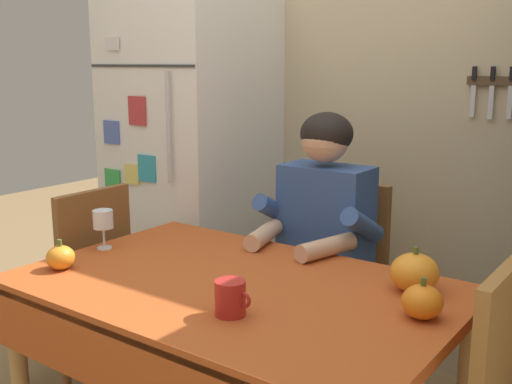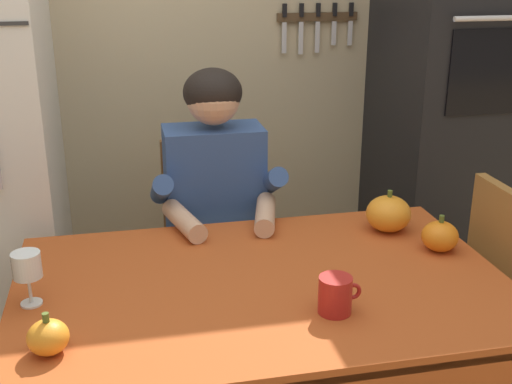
{
  "view_description": "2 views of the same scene",
  "coord_description": "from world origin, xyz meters",
  "px_view_note": "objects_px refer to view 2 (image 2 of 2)",
  "views": [
    {
      "loc": [
        1.15,
        -1.36,
        1.43
      ],
      "look_at": [
        -0.06,
        0.3,
        1.0
      ],
      "focal_mm": 42.84,
      "sensor_mm": 36.0,
      "label": 1
    },
    {
      "loc": [
        -0.37,
        -1.54,
        1.62
      ],
      "look_at": [
        0.02,
        0.26,
        0.95
      ],
      "focal_mm": 46.12,
      "sensor_mm": 36.0,
      "label": 2
    }
  ],
  "objects_px": {
    "dining_table": "(264,310)",
    "coffee_mug": "(336,295)",
    "wall_oven": "(457,95)",
    "seated_person": "(218,210)",
    "pumpkin_small": "(440,236)",
    "pumpkin_medium": "(388,214)",
    "pumpkin_large": "(48,337)",
    "chair_behind_person": "(212,245)",
    "wine_glass": "(27,267)"
  },
  "relations": [
    {
      "from": "seated_person",
      "to": "pumpkin_small",
      "type": "relative_size",
      "value": 10.6
    },
    {
      "from": "wall_oven",
      "to": "pumpkin_small",
      "type": "distance_m",
      "value": 0.97
    },
    {
      "from": "pumpkin_large",
      "to": "pumpkin_small",
      "type": "distance_m",
      "value": 1.2
    },
    {
      "from": "coffee_mug",
      "to": "pumpkin_medium",
      "type": "relative_size",
      "value": 0.77
    },
    {
      "from": "dining_table",
      "to": "pumpkin_medium",
      "type": "bearing_deg",
      "value": 30.59
    },
    {
      "from": "wall_oven",
      "to": "pumpkin_medium",
      "type": "xyz_separation_m",
      "value": [
        -0.56,
        -0.63,
        -0.25
      ]
    },
    {
      "from": "chair_behind_person",
      "to": "wall_oven",
      "type": "bearing_deg",
      "value": 6.82
    },
    {
      "from": "wine_glass",
      "to": "pumpkin_small",
      "type": "xyz_separation_m",
      "value": [
        1.22,
        0.09,
        -0.06
      ]
    },
    {
      "from": "chair_behind_person",
      "to": "wine_glass",
      "type": "relative_size",
      "value": 6.17
    },
    {
      "from": "pumpkin_large",
      "to": "pumpkin_small",
      "type": "xyz_separation_m",
      "value": [
        1.15,
        0.33,
        0.01
      ]
    },
    {
      "from": "dining_table",
      "to": "coffee_mug",
      "type": "distance_m",
      "value": 0.27
    },
    {
      "from": "wall_oven",
      "to": "seated_person",
      "type": "xyz_separation_m",
      "value": [
        -1.09,
        -0.32,
        -0.31
      ]
    },
    {
      "from": "wall_oven",
      "to": "pumpkin_large",
      "type": "xyz_separation_m",
      "value": [
        -1.62,
        -1.15,
        -0.27
      ]
    },
    {
      "from": "pumpkin_small",
      "to": "wall_oven",
      "type": "bearing_deg",
      "value": 60.44
    },
    {
      "from": "chair_behind_person",
      "to": "pumpkin_medium",
      "type": "height_order",
      "value": "chair_behind_person"
    },
    {
      "from": "pumpkin_large",
      "to": "chair_behind_person",
      "type": "bearing_deg",
      "value": 62.6
    },
    {
      "from": "coffee_mug",
      "to": "pumpkin_large",
      "type": "relative_size",
      "value": 1.1
    },
    {
      "from": "dining_table",
      "to": "pumpkin_large",
      "type": "distance_m",
      "value": 0.62
    },
    {
      "from": "dining_table",
      "to": "pumpkin_large",
      "type": "bearing_deg",
      "value": -158.44
    },
    {
      "from": "wall_oven",
      "to": "dining_table",
      "type": "distance_m",
      "value": 1.45
    },
    {
      "from": "seated_person",
      "to": "pumpkin_large",
      "type": "relative_size",
      "value": 11.87
    },
    {
      "from": "chair_behind_person",
      "to": "seated_person",
      "type": "height_order",
      "value": "seated_person"
    },
    {
      "from": "pumpkin_large",
      "to": "pumpkin_medium",
      "type": "xyz_separation_m",
      "value": [
        1.06,
        0.51,
        0.02
      ]
    },
    {
      "from": "coffee_mug",
      "to": "pumpkin_large",
      "type": "bearing_deg",
      "value": -176.97
    },
    {
      "from": "dining_table",
      "to": "seated_person",
      "type": "distance_m",
      "value": 0.61
    },
    {
      "from": "dining_table",
      "to": "wine_glass",
      "type": "bearing_deg",
      "value": 178.1
    },
    {
      "from": "wall_oven",
      "to": "coffee_mug",
      "type": "relative_size",
      "value": 18.2
    },
    {
      "from": "wall_oven",
      "to": "wine_glass",
      "type": "distance_m",
      "value": 1.92
    },
    {
      "from": "pumpkin_medium",
      "to": "pumpkin_large",
      "type": "bearing_deg",
      "value": -154.06
    },
    {
      "from": "dining_table",
      "to": "seated_person",
      "type": "relative_size",
      "value": 1.12
    },
    {
      "from": "pumpkin_small",
      "to": "coffee_mug",
      "type": "bearing_deg",
      "value": -146.28
    },
    {
      "from": "wine_glass",
      "to": "coffee_mug",
      "type": "bearing_deg",
      "value": -14.87
    },
    {
      "from": "seated_person",
      "to": "wine_glass",
      "type": "bearing_deg",
      "value": -135.45
    },
    {
      "from": "wine_glass",
      "to": "dining_table",
      "type": "bearing_deg",
      "value": -1.9
    },
    {
      "from": "dining_table",
      "to": "pumpkin_medium",
      "type": "height_order",
      "value": "pumpkin_medium"
    },
    {
      "from": "pumpkin_large",
      "to": "seated_person",
      "type": "bearing_deg",
      "value": 57.52
    },
    {
      "from": "chair_behind_person",
      "to": "dining_table",
      "type": "bearing_deg",
      "value": -87.21
    },
    {
      "from": "wine_glass",
      "to": "seated_person",
      "type": "bearing_deg",
      "value": 44.55
    },
    {
      "from": "seated_person",
      "to": "dining_table",
      "type": "bearing_deg",
      "value": -86.35
    },
    {
      "from": "coffee_mug",
      "to": "pumpkin_small",
      "type": "height_order",
      "value": "pumpkin_small"
    },
    {
      "from": "wall_oven",
      "to": "dining_table",
      "type": "height_order",
      "value": "wall_oven"
    },
    {
      "from": "chair_behind_person",
      "to": "coffee_mug",
      "type": "xyz_separation_m",
      "value": [
        0.19,
        -0.98,
        0.28
      ]
    },
    {
      "from": "seated_person",
      "to": "coffee_mug",
      "type": "bearing_deg",
      "value": -76.76
    },
    {
      "from": "chair_behind_person",
      "to": "pumpkin_large",
      "type": "relative_size",
      "value": 8.86
    },
    {
      "from": "wall_oven",
      "to": "seated_person",
      "type": "height_order",
      "value": "wall_oven"
    },
    {
      "from": "pumpkin_medium",
      "to": "seated_person",
      "type": "bearing_deg",
      "value": 149.5
    },
    {
      "from": "chair_behind_person",
      "to": "seated_person",
      "type": "distance_m",
      "value": 0.29
    },
    {
      "from": "seated_person",
      "to": "wall_oven",
      "type": "bearing_deg",
      "value": 16.33
    },
    {
      "from": "wall_oven",
      "to": "pumpkin_small",
      "type": "height_order",
      "value": "wall_oven"
    },
    {
      "from": "seated_person",
      "to": "pumpkin_medium",
      "type": "relative_size",
      "value": 8.31
    }
  ]
}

